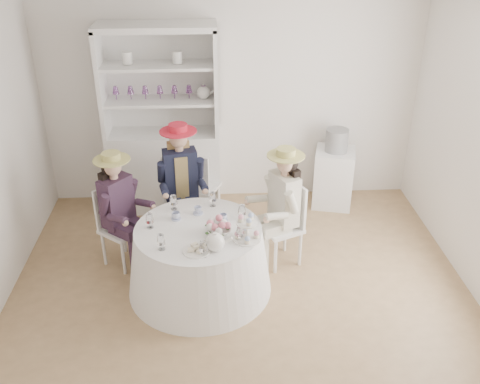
{
  "coord_description": "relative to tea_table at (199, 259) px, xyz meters",
  "views": [
    {
      "loc": [
        -0.23,
        -4.16,
        3.35
      ],
      "look_at": [
        0.0,
        0.1,
        1.05
      ],
      "focal_mm": 40.0,
      "sensor_mm": 36.0,
      "label": 1
    }
  ],
  "objects": [
    {
      "name": "ground",
      "position": [
        0.39,
        -0.07,
        -0.34
      ],
      "size": [
        4.5,
        4.5,
        0.0
      ],
      "primitive_type": "plane",
      "color": "olive",
      "rests_on": "ground"
    },
    {
      "name": "ceiling",
      "position": [
        0.39,
        -0.07,
        2.36
      ],
      "size": [
        4.5,
        4.5,
        0.0
      ],
      "primitive_type": "plane",
      "rotation": [
        3.14,
        0.0,
        0.0
      ],
      "color": "white",
      "rests_on": "wall_back"
    },
    {
      "name": "wall_back",
      "position": [
        0.39,
        1.93,
        1.01
      ],
      "size": [
        4.5,
        0.0,
        4.5
      ],
      "primitive_type": "plane",
      "rotation": [
        1.57,
        0.0,
        0.0
      ],
      "color": "white",
      "rests_on": "ground"
    },
    {
      "name": "wall_front",
      "position": [
        0.39,
        -2.07,
        1.01
      ],
      "size": [
        4.5,
        0.0,
        4.5
      ],
      "primitive_type": "plane",
      "rotation": [
        -1.57,
        0.0,
        0.0
      ],
      "color": "white",
      "rests_on": "ground"
    },
    {
      "name": "tea_table",
      "position": [
        0.0,
        0.0,
        0.0
      ],
      "size": [
        1.4,
        1.4,
        0.69
      ],
      "rotation": [
        0.0,
        0.0,
        0.29
      ],
      "color": "white",
      "rests_on": "ground"
    },
    {
      "name": "hutch",
      "position": [
        -0.42,
        1.69,
        0.45
      ],
      "size": [
        1.39,
        0.68,
        2.23
      ],
      "rotation": [
        0.0,
        0.0,
        -0.14
      ],
      "color": "silver",
      "rests_on": "ground"
    },
    {
      "name": "side_table",
      "position": [
        1.64,
        1.61,
        0.02
      ],
      "size": [
        0.57,
        0.57,
        0.73
      ],
      "primitive_type": "cube",
      "rotation": [
        0.0,
        0.0,
        -0.25
      ],
      "color": "silver",
      "rests_on": "ground"
    },
    {
      "name": "hatbox",
      "position": [
        1.64,
        1.61,
        0.52
      ],
      "size": [
        0.31,
        0.31,
        0.27
      ],
      "primitive_type": "cylinder",
      "rotation": [
        0.0,
        0.0,
        -0.17
      ],
      "color": "black",
      "rests_on": "side_table"
    },
    {
      "name": "guest_left",
      "position": [
        -0.8,
        0.47,
        0.37
      ],
      "size": [
        0.54,
        0.52,
        1.26
      ],
      "rotation": [
        0.0,
        0.0,
        0.9
      ],
      "color": "silver",
      "rests_on": "ground"
    },
    {
      "name": "guest_mid",
      "position": [
        -0.19,
        0.91,
        0.43
      ],
      "size": [
        0.51,
        0.54,
        1.37
      ],
      "rotation": [
        0.0,
        0.0,
        0.19
      ],
      "color": "silver",
      "rests_on": "ground"
    },
    {
      "name": "guest_right",
      "position": [
        0.84,
        0.39,
        0.39
      ],
      "size": [
        0.55,
        0.5,
        1.3
      ],
      "rotation": [
        0.0,
        0.0,
        -1.15
      ],
      "color": "silver",
      "rests_on": "ground"
    },
    {
      "name": "spare_chair",
      "position": [
        -0.01,
        1.28,
        0.13
      ],
      "size": [
        0.49,
        0.49,
        0.89
      ],
      "rotation": [
        0.0,
        0.0,
        2.71
      ],
      "color": "silver",
      "rests_on": "ground"
    },
    {
      "name": "teacup_a",
      "position": [
        -0.21,
        0.18,
        0.38
      ],
      "size": [
        0.09,
        0.09,
        0.07
      ],
      "primitive_type": "imported",
      "rotation": [
        0.0,
        0.0,
        0.06
      ],
      "color": "white",
      "rests_on": "tea_table"
    },
    {
      "name": "teacup_b",
      "position": [
        -0.0,
        0.27,
        0.38
      ],
      "size": [
        0.07,
        0.07,
        0.07
      ],
      "primitive_type": "imported",
      "rotation": [
        0.0,
        0.0,
        -0.04
      ],
      "color": "white",
      "rests_on": "tea_table"
    },
    {
      "name": "teacup_c",
      "position": [
        0.24,
        0.13,
        0.38
      ],
      "size": [
        0.1,
        0.1,
        0.06
      ],
      "primitive_type": "imported",
      "rotation": [
        0.0,
        0.0,
        0.28
      ],
      "color": "white",
      "rests_on": "tea_table"
    },
    {
      "name": "flower_bowl",
      "position": [
        0.19,
        -0.09,
        0.37
      ],
      "size": [
        0.25,
        0.25,
        0.06
      ],
      "primitive_type": "imported",
      "rotation": [
        0.0,
        0.0,
        0.12
      ],
      "color": "white",
      "rests_on": "tea_table"
    },
    {
      "name": "flower_arrangement",
      "position": [
        0.18,
        -0.09,
        0.43
      ],
      "size": [
        0.18,
        0.18,
        0.07
      ],
      "rotation": [
        0.0,
        0.0,
        -0.02
      ],
      "color": "#D76B7F",
      "rests_on": "tea_table"
    },
    {
      "name": "table_teapot",
      "position": [
        0.16,
        -0.35,
        0.42
      ],
      "size": [
        0.24,
        0.17,
        0.18
      ],
      "rotation": [
        0.0,
        0.0,
        -0.17
      ],
      "color": "white",
      "rests_on": "tea_table"
    },
    {
      "name": "sandwich_plate",
      "position": [
        -0.01,
        -0.37,
        0.36
      ],
      "size": [
        0.24,
        0.24,
        0.05
      ],
      "rotation": [
        0.0,
        0.0,
        -0.12
      ],
      "color": "white",
      "rests_on": "tea_table"
    },
    {
      "name": "cupcake_stand",
      "position": [
        0.44,
        -0.2,
        0.44
      ],
      "size": [
        0.26,
        0.26,
        0.24
      ],
      "rotation": [
        0.0,
        0.0,
        -0.18
      ],
      "color": "white",
      "rests_on": "tea_table"
    },
    {
      "name": "stemware_set",
      "position": [
        0.0,
        0.0,
        0.42
      ],
      "size": [
        0.95,
        0.95,
        0.15
      ],
      "color": "white",
      "rests_on": "tea_table"
    }
  ]
}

